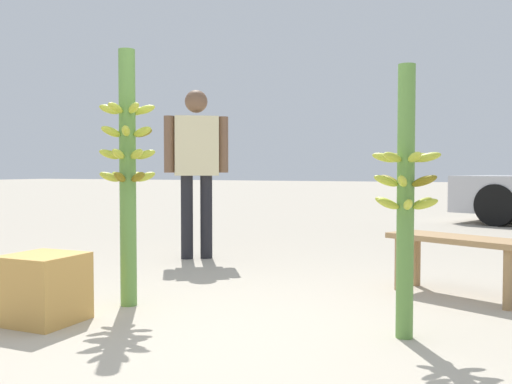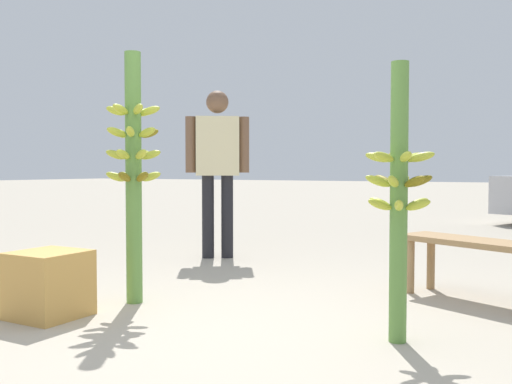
{
  "view_description": "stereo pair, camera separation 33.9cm",
  "coord_description": "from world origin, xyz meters",
  "px_view_note": "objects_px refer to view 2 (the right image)",
  "views": [
    {
      "loc": [
        1.47,
        -2.66,
        0.91
      ],
      "look_at": [
        0.02,
        0.61,
        0.77
      ],
      "focal_mm": 40.0,
      "sensor_mm": 36.0,
      "label": 1
    },
    {
      "loc": [
        1.77,
        -2.51,
        0.91
      ],
      "look_at": [
        0.02,
        0.61,
        0.77
      ],
      "focal_mm": 40.0,
      "sensor_mm": 36.0,
      "label": 2
    }
  ],
  "objects_px": {
    "banana_stalk_center": "(399,197)",
    "produce_crate": "(49,284)",
    "banana_stalk_left": "(134,168)",
    "vendor_person": "(217,159)",
    "market_bench": "(471,251)"
  },
  "relations": [
    {
      "from": "market_bench",
      "to": "produce_crate",
      "type": "height_order",
      "value": "market_bench"
    },
    {
      "from": "vendor_person",
      "to": "banana_stalk_center",
      "type": "bearing_deg",
      "value": -72.84
    },
    {
      "from": "vendor_person",
      "to": "market_bench",
      "type": "bearing_deg",
      "value": -50.55
    },
    {
      "from": "market_bench",
      "to": "banana_stalk_left",
      "type": "bearing_deg",
      "value": -125.38
    },
    {
      "from": "banana_stalk_left",
      "to": "vendor_person",
      "type": "bearing_deg",
      "value": 106.92
    },
    {
      "from": "vendor_person",
      "to": "produce_crate",
      "type": "bearing_deg",
      "value": -115.03
    },
    {
      "from": "banana_stalk_left",
      "to": "market_bench",
      "type": "height_order",
      "value": "banana_stalk_left"
    },
    {
      "from": "vendor_person",
      "to": "produce_crate",
      "type": "relative_size",
      "value": 4.21
    },
    {
      "from": "market_bench",
      "to": "vendor_person",
      "type": "bearing_deg",
      "value": -172.44
    },
    {
      "from": "produce_crate",
      "to": "banana_stalk_left",
      "type": "bearing_deg",
      "value": 69.54
    },
    {
      "from": "produce_crate",
      "to": "vendor_person",
      "type": "bearing_deg",
      "value": 98.79
    },
    {
      "from": "banana_stalk_left",
      "to": "vendor_person",
      "type": "distance_m",
      "value": 2.03
    },
    {
      "from": "banana_stalk_center",
      "to": "produce_crate",
      "type": "xyz_separation_m",
      "value": [
        -2.01,
        -0.55,
        -0.56
      ]
    },
    {
      "from": "banana_stalk_left",
      "to": "vendor_person",
      "type": "xyz_separation_m",
      "value": [
        -0.59,
        1.94,
        0.1
      ]
    },
    {
      "from": "banana_stalk_center",
      "to": "produce_crate",
      "type": "relative_size",
      "value": 3.61
    }
  ]
}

